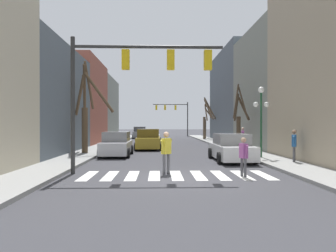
# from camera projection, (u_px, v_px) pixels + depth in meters

# --- Properties ---
(ground_plane) EXTENTS (240.00, 240.00, 0.00)m
(ground_plane) POSITION_uv_depth(u_px,v_px,m) (177.00, 178.00, 12.69)
(ground_plane) COLOR #38383D
(sidewalk_left) EXTENTS (2.16, 90.00, 0.15)m
(sidewalk_left) POSITION_uv_depth(u_px,v_px,m) (29.00, 177.00, 12.52)
(sidewalk_left) COLOR gray
(sidewalk_left) RESTS_ON ground_plane
(sidewalk_right) EXTENTS (2.16, 90.00, 0.15)m
(sidewalk_right) POSITION_uv_depth(u_px,v_px,m) (321.00, 176.00, 12.86)
(sidewalk_right) COLOR gray
(sidewalk_right) RESTS_ON ground_plane
(building_row_left) EXTENTS (6.00, 43.45, 9.92)m
(building_row_left) POSITION_uv_depth(u_px,v_px,m) (51.00, 98.00, 27.53)
(building_row_left) COLOR #BCB299
(building_row_left) RESTS_ON ground_plane
(building_row_right) EXTENTS (6.00, 40.56, 10.88)m
(building_row_right) POSITION_uv_depth(u_px,v_px,m) (284.00, 85.00, 27.24)
(building_row_right) COLOR tan
(building_row_right) RESTS_ON ground_plane
(crosswalk_stripes) EXTENTS (7.65, 2.60, 0.01)m
(crosswalk_stripes) POSITION_uv_depth(u_px,v_px,m) (176.00, 175.00, 13.38)
(crosswalk_stripes) COLOR white
(crosswalk_stripes) RESTS_ON ground_plane
(traffic_signal_near) EXTENTS (6.45, 0.28, 5.79)m
(traffic_signal_near) POSITION_uv_depth(u_px,v_px,m) (130.00, 73.00, 13.87)
(traffic_signal_near) COLOR #2D2D2D
(traffic_signal_near) RESTS_ON ground_plane
(traffic_signal_far) EXTENTS (6.10, 0.28, 5.91)m
(traffic_signal_far) POSITION_uv_depth(u_px,v_px,m) (175.00, 111.00, 56.49)
(traffic_signal_far) COLOR #2D2D2D
(traffic_signal_far) RESTS_ON ground_plane
(street_lamp_right_corner) EXTENTS (0.95, 0.36, 4.16)m
(street_lamp_right_corner) POSITION_uv_depth(u_px,v_px,m) (261.00, 107.00, 19.29)
(street_lamp_right_corner) COLOR #1E4C2D
(street_lamp_right_corner) RESTS_ON sidewalk_right
(car_parked_right_mid) EXTENTS (2.15, 4.69, 1.70)m
(car_parked_right_mid) POSITION_uv_depth(u_px,v_px,m) (148.00, 140.00, 27.28)
(car_parked_right_mid) COLOR #A38423
(car_parked_right_mid) RESTS_ON ground_plane
(car_driving_away_lane) EXTENTS (2.14, 4.31, 1.58)m
(car_driving_away_lane) POSITION_uv_depth(u_px,v_px,m) (151.00, 137.00, 35.71)
(car_driving_away_lane) COLOR white
(car_driving_away_lane) RESTS_ON ground_plane
(car_parked_right_near) EXTENTS (1.98, 4.44, 1.60)m
(car_parked_right_near) POSITION_uv_depth(u_px,v_px,m) (117.00, 145.00, 21.57)
(car_parked_right_near) COLOR silver
(car_parked_right_near) RESTS_ON ground_plane
(car_parked_left_mid) EXTENTS (2.11, 4.75, 1.55)m
(car_parked_left_mid) POSITION_uv_depth(u_px,v_px,m) (231.00, 148.00, 18.61)
(car_parked_left_mid) COLOR white
(car_parked_left_mid) RESTS_ON ground_plane
(car_parked_left_near) EXTENTS (2.08, 4.80, 1.72)m
(car_parked_left_near) POSITION_uv_depth(u_px,v_px,m) (140.00, 133.00, 48.28)
(car_parked_left_near) COLOR gray
(car_parked_left_near) RESTS_ON ground_plane
(pedestrian_crossing_street) EXTENTS (0.29, 0.67, 1.57)m
(pedestrian_crossing_street) POSITION_uv_depth(u_px,v_px,m) (244.00, 154.00, 13.02)
(pedestrian_crossing_street) COLOR #4C4C51
(pedestrian_crossing_street) RESTS_ON ground_plane
(pedestrian_on_right_sidewalk) EXTENTS (0.39, 0.68, 1.66)m
(pedestrian_on_right_sidewalk) POSITION_uv_depth(u_px,v_px,m) (294.00, 143.00, 16.91)
(pedestrian_on_right_sidewalk) COLOR #4C4C51
(pedestrian_on_right_sidewalk) RESTS_ON sidewalk_right
(pedestrian_near_right_corner) EXTENTS (0.55, 0.65, 1.78)m
(pedestrian_near_right_corner) POSITION_uv_depth(u_px,v_px,m) (166.00, 149.00, 13.81)
(pedestrian_near_right_corner) COLOR #4C4C51
(pedestrian_near_right_corner) RESTS_ON ground_plane
(pedestrian_on_left_sidewalk) EXTENTS (0.29, 0.72, 1.68)m
(pedestrian_on_left_sidewalk) POSITION_uv_depth(u_px,v_px,m) (243.00, 136.00, 27.07)
(pedestrian_on_left_sidewalk) COLOR black
(pedestrian_on_left_sidewalk) RESTS_ON sidewalk_right
(street_tree_right_far) EXTENTS (2.16, 1.88, 5.55)m
(street_tree_right_far) POSITION_uv_depth(u_px,v_px,m) (207.00, 120.00, 46.91)
(street_tree_right_far) COLOR brown
(street_tree_right_far) RESTS_ON sidewalk_right
(street_tree_right_near) EXTENTS (1.70, 2.44, 5.50)m
(street_tree_right_near) POSITION_uv_depth(u_px,v_px,m) (207.00, 117.00, 42.93)
(street_tree_right_near) COLOR brown
(street_tree_right_near) RESTS_ON sidewalk_right
(street_tree_left_near) EXTENTS (3.11, 2.60, 6.28)m
(street_tree_left_near) POSITION_uv_depth(u_px,v_px,m) (86.00, 110.00, 22.59)
(street_tree_left_near) COLOR brown
(street_tree_left_near) RESTS_ON sidewalk_left
(street_tree_left_mid) EXTENTS (1.66, 1.35, 5.12)m
(street_tree_left_mid) POSITION_uv_depth(u_px,v_px,m) (239.00, 122.00, 25.62)
(street_tree_left_mid) COLOR #473828
(street_tree_left_mid) RESTS_ON sidewalk_right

